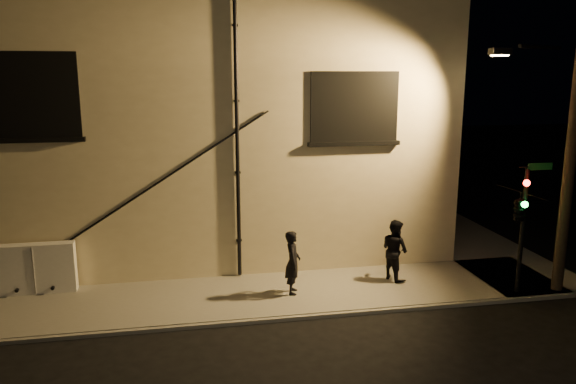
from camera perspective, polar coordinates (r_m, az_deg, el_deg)
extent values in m
plane|color=black|center=(14.39, 3.68, -12.51)|extent=(90.00, 90.00, 0.00)
cube|color=slate|center=(15.34, -8.88, -10.77)|extent=(20.00, 3.00, 0.12)
cube|color=slate|center=(23.62, 14.19, -2.75)|extent=(3.00, 16.00, 0.12)
cube|color=beige|center=(21.71, -10.00, 7.39)|extent=(16.00, 12.00, 8.50)
cube|color=black|center=(16.05, -24.34, 8.97)|extent=(2.20, 0.10, 2.20)
cube|color=black|center=(16.06, -24.33, 8.97)|extent=(1.98, 0.05, 1.98)
cube|color=black|center=(16.41, 6.77, 8.60)|extent=(2.60, 0.10, 2.00)
cube|color=black|center=(16.42, 6.76, 8.61)|extent=(2.38, 0.05, 1.78)
cylinder|color=black|center=(15.72, -5.19, 5.96)|extent=(0.11, 0.11, 8.30)
cylinder|color=black|center=(15.89, -13.03, 0.97)|extent=(5.96, 0.04, 3.75)
cylinder|color=black|center=(15.87, -12.61, 1.20)|extent=(5.96, 0.04, 3.75)
cube|color=white|center=(16.68, -24.30, -7.09)|extent=(2.08, 0.35, 1.37)
imported|color=black|center=(15.15, 0.48, -7.16)|extent=(0.53, 0.70, 1.73)
imported|color=black|center=(16.42, 10.79, -5.78)|extent=(0.94, 1.04, 1.76)
cylinder|color=black|center=(16.24, 22.68, -3.73)|extent=(0.12, 0.12, 3.39)
imported|color=black|center=(15.85, 22.47, -1.39)|extent=(0.59, 2.07, 0.82)
sphere|color=#FF140C|center=(15.58, 23.09, 0.85)|extent=(0.17, 0.17, 0.17)
sphere|color=#14FF3F|center=(15.69, 22.92, -1.17)|extent=(0.17, 0.17, 0.17)
cube|color=#0C4C1E|center=(16.07, 24.24, 2.38)|extent=(0.70, 0.03, 0.18)
cylinder|color=black|center=(16.53, 26.69, 2.36)|extent=(0.30, 0.30, 7.11)
cylinder|color=black|center=(16.33, 24.26, 13.29)|extent=(1.80, 0.99, 0.10)
cube|color=black|center=(16.35, 20.75, 13.22)|extent=(0.55, 0.28, 0.18)
cube|color=#FFC672|center=(16.35, 20.72, 12.87)|extent=(0.42, 0.20, 0.04)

